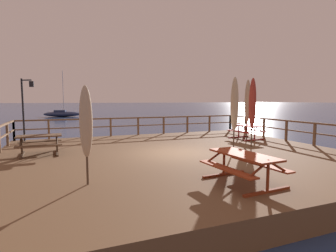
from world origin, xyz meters
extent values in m
plane|color=navy|center=(0.00, 0.00, 0.00)|extent=(600.00, 600.00, 0.00)
cube|color=brown|center=(0.00, 0.00, 0.33)|extent=(13.66, 12.16, 0.66)
cube|color=brown|center=(0.00, 5.93, 1.71)|extent=(13.36, 0.09, 0.08)
cube|color=brown|center=(0.00, 5.93, 1.23)|extent=(13.36, 0.07, 0.06)
cube|color=brown|center=(-6.68, 5.93, 1.18)|extent=(0.10, 0.10, 1.05)
cube|color=brown|center=(-5.01, 5.93, 1.18)|extent=(0.10, 0.10, 1.05)
cube|color=brown|center=(-3.34, 5.93, 1.18)|extent=(0.10, 0.10, 1.05)
cube|color=brown|center=(-1.67, 5.93, 1.18)|extent=(0.10, 0.10, 1.05)
cube|color=brown|center=(0.00, 5.93, 1.18)|extent=(0.10, 0.10, 1.05)
cube|color=brown|center=(1.67, 5.93, 1.18)|extent=(0.10, 0.10, 1.05)
cube|color=brown|center=(3.34, 5.93, 1.18)|extent=(0.10, 0.10, 1.05)
cube|color=brown|center=(5.01, 5.93, 1.18)|extent=(0.10, 0.10, 1.05)
cube|color=brown|center=(6.68, 5.93, 1.18)|extent=(0.10, 0.10, 1.05)
cube|color=brown|center=(-6.68, 4.23, 1.18)|extent=(0.10, 0.10, 1.05)
cube|color=brown|center=(-6.68, 5.93, 1.18)|extent=(0.10, 0.10, 1.05)
cube|color=brown|center=(6.68, 0.00, 1.71)|extent=(0.09, 11.86, 0.08)
cube|color=brown|center=(6.68, 0.00, 1.23)|extent=(0.07, 11.86, 0.06)
cube|color=brown|center=(6.68, -0.85, 1.18)|extent=(0.10, 0.10, 1.05)
cube|color=brown|center=(6.68, 0.85, 1.18)|extent=(0.10, 0.10, 1.05)
cube|color=brown|center=(6.68, 2.54, 1.18)|extent=(0.10, 0.10, 1.05)
cube|color=brown|center=(6.68, 4.23, 1.18)|extent=(0.10, 0.10, 1.05)
cube|color=brown|center=(6.68, 5.93, 1.18)|extent=(0.10, 0.10, 1.05)
cube|color=#993819|center=(0.02, -4.32, 1.40)|extent=(0.92, 2.01, 0.05)
cube|color=#993819|center=(0.58, -4.27, 1.10)|extent=(0.44, 1.97, 0.04)
cube|color=#993819|center=(-0.53, -4.36, 1.10)|extent=(0.44, 1.97, 0.04)
cube|color=maroon|center=(0.09, -5.11, 0.69)|extent=(1.40, 0.19, 0.06)
cylinder|color=maroon|center=(0.09, -5.11, 1.03)|extent=(0.07, 0.07, 0.74)
cylinder|color=maroon|center=(0.37, -5.09, 1.25)|extent=(0.63, 0.11, 0.37)
cylinder|color=maroon|center=(-0.19, -5.13, 1.25)|extent=(0.63, 0.11, 0.37)
cube|color=maroon|center=(-0.04, -3.52, 0.69)|extent=(1.40, 0.19, 0.06)
cylinder|color=maroon|center=(-0.04, -3.52, 1.03)|extent=(0.07, 0.07, 0.74)
cylinder|color=maroon|center=(0.24, -3.50, 1.25)|extent=(0.63, 0.11, 0.37)
cylinder|color=maroon|center=(-0.32, -3.54, 1.25)|extent=(0.63, 0.11, 0.37)
cube|color=brown|center=(-5.13, 1.56, 1.40)|extent=(1.63, 0.81, 0.05)
cube|color=brown|center=(-5.11, 1.00, 1.10)|extent=(1.61, 0.33, 0.04)
cube|color=brown|center=(-5.15, 2.12, 1.10)|extent=(1.61, 0.33, 0.04)
cube|color=#432F1F|center=(-5.75, 1.54, 0.69)|extent=(0.13, 1.40, 0.06)
cylinder|color=#432F1F|center=(-5.75, 1.54, 1.03)|extent=(0.07, 0.07, 0.74)
cylinder|color=#432F1F|center=(-5.74, 1.26, 1.25)|extent=(0.08, 0.63, 0.37)
cylinder|color=#432F1F|center=(-5.76, 1.82, 1.25)|extent=(0.08, 0.63, 0.37)
cube|color=#432F1F|center=(-4.51, 1.58, 0.69)|extent=(0.13, 1.40, 0.06)
cylinder|color=#432F1F|center=(-4.51, 1.58, 1.03)|extent=(0.07, 0.07, 0.74)
cylinder|color=#432F1F|center=(-4.50, 1.30, 1.25)|extent=(0.08, 0.63, 0.37)
cylinder|color=#432F1F|center=(-4.52, 1.86, 1.25)|extent=(0.08, 0.63, 0.37)
cube|color=maroon|center=(5.12, 2.12, 1.40)|extent=(0.87, 1.66, 0.05)
cube|color=maroon|center=(5.67, 2.16, 1.10)|extent=(0.39, 1.62, 0.04)
cube|color=maroon|center=(4.56, 2.08, 1.10)|extent=(0.39, 1.62, 0.04)
cube|color=maroon|center=(5.16, 1.50, 0.69)|extent=(1.40, 0.18, 0.06)
cylinder|color=maroon|center=(5.16, 1.50, 1.03)|extent=(0.07, 0.07, 0.74)
cylinder|color=maroon|center=(5.44, 1.52, 1.25)|extent=(0.63, 0.10, 0.37)
cylinder|color=maroon|center=(4.88, 1.48, 1.25)|extent=(0.63, 0.10, 0.37)
cube|color=maroon|center=(5.07, 2.74, 0.69)|extent=(1.40, 0.18, 0.06)
cylinder|color=maroon|center=(5.07, 2.74, 1.03)|extent=(0.07, 0.07, 0.74)
cylinder|color=maroon|center=(5.35, 2.76, 1.25)|extent=(0.63, 0.10, 0.37)
cylinder|color=maroon|center=(4.79, 2.73, 1.25)|extent=(0.63, 0.10, 0.37)
cylinder|color=#4C3828|center=(2.33, -0.63, 2.11)|extent=(0.06, 0.06, 2.90)
ellipsoid|color=#CCB793|center=(2.33, -0.63, 2.62)|extent=(0.32, 0.32, 2.21)
cylinder|color=#7A6E58|center=(2.33, -0.63, 2.46)|extent=(0.21, 0.21, 0.05)
cone|color=#4C3828|center=(2.33, -0.63, 3.63)|extent=(0.10, 0.10, 0.14)
cylinder|color=#4C3828|center=(-3.70, -2.97, 1.83)|extent=(0.06, 0.06, 2.35)
ellipsoid|color=tan|center=(-3.70, -2.97, 2.25)|extent=(0.32, 0.32, 1.79)
cylinder|color=#71614F|center=(-3.70, -2.97, 2.11)|extent=(0.21, 0.21, 0.05)
cone|color=#4C3828|center=(-3.70, -2.97, 3.08)|extent=(0.10, 0.10, 0.14)
cylinder|color=#4C3828|center=(5.11, 2.09, 2.18)|extent=(0.06, 0.06, 3.05)
ellipsoid|color=tan|center=(5.11, 2.09, 2.72)|extent=(0.32, 0.32, 2.32)
cylinder|color=#71614F|center=(5.11, 2.09, 2.55)|extent=(0.21, 0.21, 0.05)
cone|color=#4C3828|center=(5.11, 2.09, 3.78)|extent=(0.10, 0.10, 0.14)
cylinder|color=#4C3828|center=(-3.08, 4.17, 1.93)|extent=(0.06, 0.06, 2.55)
ellipsoid|color=#CCB793|center=(-3.08, 4.17, 2.38)|extent=(0.32, 0.32, 1.94)
cylinder|color=#7A6E58|center=(-3.08, 4.17, 2.24)|extent=(0.21, 0.21, 0.05)
cone|color=#4C3828|center=(-3.08, 4.17, 3.27)|extent=(0.10, 0.10, 0.14)
cylinder|color=#4C3828|center=(3.65, -0.12, 2.13)|extent=(0.06, 0.06, 2.94)
ellipsoid|color=#A33328|center=(3.65, -0.12, 2.65)|extent=(0.32, 0.32, 2.24)
cylinder|color=maroon|center=(3.65, -0.12, 2.48)|extent=(0.21, 0.21, 0.05)
cone|color=#4C3828|center=(3.65, -0.12, 3.67)|extent=(0.10, 0.10, 0.14)
cylinder|color=black|center=(-6.13, 5.38, 2.26)|extent=(0.09, 0.09, 3.20)
cylinder|color=black|center=(-5.89, 5.23, 3.78)|extent=(0.50, 0.34, 0.06)
cube|color=black|center=(-5.66, 5.09, 3.58)|extent=(0.20, 0.20, 0.28)
sphere|color=#F4E08C|center=(-5.66, 5.09, 3.58)|extent=(0.14, 0.14, 0.14)
ellipsoid|color=navy|center=(-4.55, 38.43, 0.45)|extent=(6.23, 3.03, 0.90)
cube|color=#202949|center=(-4.84, 38.50, 0.95)|extent=(2.00, 1.48, 0.36)
cylinder|color=silver|center=(-4.26, 38.36, 4.22)|extent=(0.10, 0.10, 7.00)
camera|label=1|loc=(-4.19, -9.77, 2.77)|focal=28.32mm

